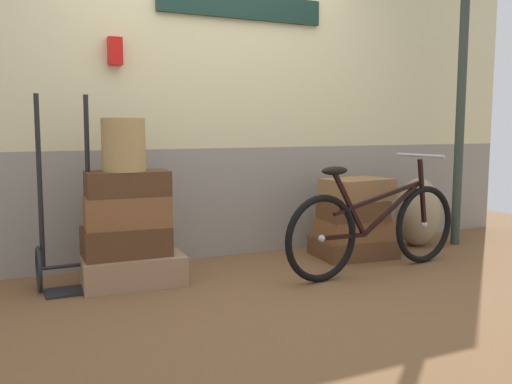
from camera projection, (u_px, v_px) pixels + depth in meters
ground at (246, 284)px, 3.86m from camera, size 8.43×5.20×0.06m
station_building at (203, 86)px, 4.46m from camera, size 6.43×0.74×2.82m
suitcase_0 at (134, 270)px, 3.74m from camera, size 0.71×0.42×0.20m
suitcase_1 at (126, 241)px, 3.73m from camera, size 0.58×0.36×0.20m
suitcase_2 at (127, 211)px, 3.71m from camera, size 0.58×0.35×0.21m
suitcase_3 at (127, 183)px, 3.70m from camera, size 0.56×0.35×0.17m
suitcase_4 at (353, 247)px, 4.58m from camera, size 0.67×0.55×0.15m
suitcase_5 at (356, 228)px, 4.55m from camera, size 0.63×0.46×0.17m
suitcase_6 at (353, 210)px, 4.48m from camera, size 0.53×0.41×0.16m
suitcase_7 at (357, 189)px, 4.48m from camera, size 0.58×0.43×0.17m
wicker_basket at (124, 145)px, 3.64m from camera, size 0.29×0.29×0.35m
luggage_trolley at (67, 245)px, 3.62m from camera, size 0.39×0.37×1.29m
burlap_sack at (418, 212)px, 4.95m from camera, size 0.42×0.35×0.62m
bicycle at (376, 227)px, 4.05m from camera, size 1.65×0.46×0.87m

